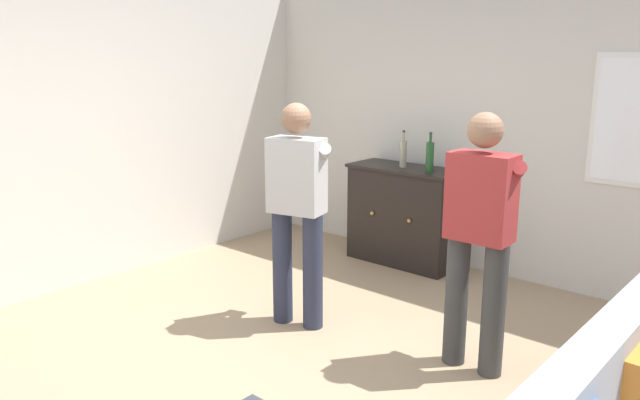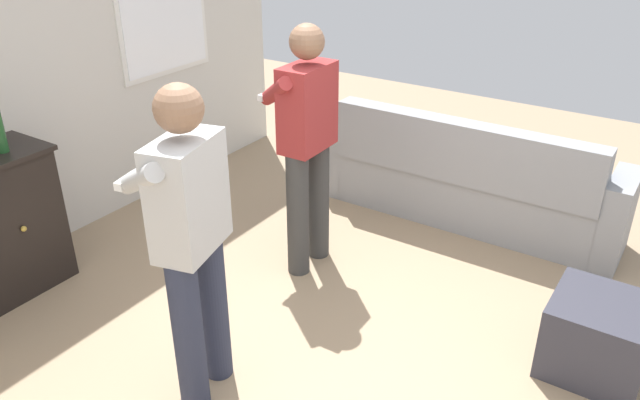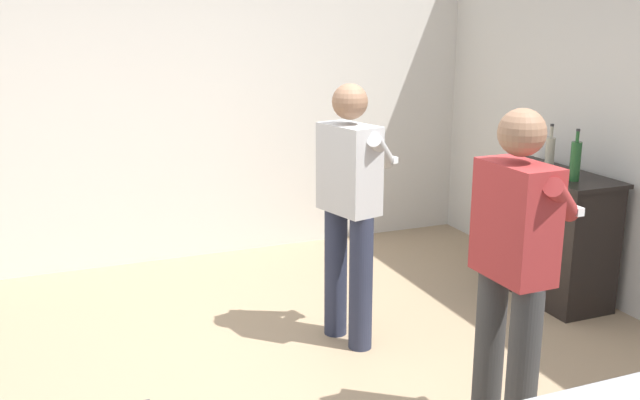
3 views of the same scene
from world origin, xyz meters
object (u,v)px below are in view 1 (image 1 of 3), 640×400
object	(u,v)px
sideboard_cabinet	(404,215)
person_standing_left	(298,204)
bottle_wine_green	(403,153)
bottle_liquor_amber	(430,156)
person_standing_right	(480,231)

from	to	relation	value
sideboard_cabinet	person_standing_left	bearing A→B (deg)	-83.72
bottle_wine_green	person_standing_left	size ratio (longest dim) A/B	0.21
sideboard_cabinet	bottle_liquor_amber	world-z (taller)	bottle_liquor_amber
bottle_wine_green	bottle_liquor_amber	xyz separation A→B (m)	(0.32, -0.04, 0.01)
sideboard_cabinet	person_standing_left	world-z (taller)	person_standing_left
bottle_wine_green	person_standing_left	xyz separation A→B (m)	(0.21, -1.70, -0.15)
bottle_wine_green	person_standing_left	bearing A→B (deg)	-83.02
sideboard_cabinet	person_standing_right	world-z (taller)	person_standing_right
sideboard_cabinet	person_standing_right	bearing A→B (deg)	-44.00
bottle_liquor_amber	person_standing_left	bearing A→B (deg)	-93.79
person_standing_left	person_standing_right	bearing A→B (deg)	10.49
bottle_liquor_amber	sideboard_cabinet	bearing A→B (deg)	168.69
bottle_wine_green	sideboard_cabinet	bearing A→B (deg)	40.77
sideboard_cabinet	bottle_liquor_amber	distance (m)	0.69
person_standing_left	person_standing_right	distance (m)	1.36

